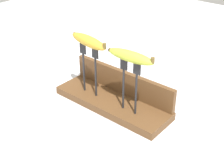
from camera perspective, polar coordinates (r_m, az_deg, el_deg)
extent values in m
plane|color=silver|center=(1.15, 0.00, -5.63)|extent=(3.00, 3.00, 0.00)
cube|color=brown|center=(1.14, 0.00, -5.04)|extent=(0.44, 0.14, 0.03)
cube|color=brown|center=(1.16, 1.99, -1.33)|extent=(0.43, 0.02, 0.09)
cylinder|color=black|center=(1.16, -5.06, 0.39)|extent=(0.01, 0.01, 0.15)
cube|color=black|center=(1.12, -5.26, 4.62)|extent=(0.03, 0.00, 0.04)
cylinder|color=black|center=(1.12, -2.93, -0.51)|extent=(0.01, 0.01, 0.15)
cube|color=black|center=(1.08, -3.05, 3.84)|extent=(0.03, 0.00, 0.04)
cylinder|color=black|center=(1.05, 2.05, -2.65)|extent=(0.01, 0.01, 0.15)
cube|color=black|center=(1.01, 2.14, 1.84)|extent=(0.03, 0.00, 0.04)
cylinder|color=black|center=(1.03, 4.31, -3.59)|extent=(0.01, 0.01, 0.15)
cube|color=black|center=(0.98, 4.50, 0.98)|extent=(0.03, 0.00, 0.04)
ellipsoid|color=gold|center=(1.08, -4.24, 5.99)|extent=(0.18, 0.07, 0.04)
cylinder|color=brown|center=(1.02, -1.37, 5.15)|extent=(0.01, 0.01, 0.02)
sphere|color=#3F2D19|center=(1.15, -6.87, 7.17)|extent=(0.01, 0.01, 0.01)
ellipsoid|color=#B2C138|center=(0.98, 3.36, 3.27)|extent=(0.17, 0.05, 0.03)
cylinder|color=brown|center=(0.94, 7.30, 2.53)|extent=(0.01, 0.01, 0.02)
sphere|color=#3F2D19|center=(1.02, -0.34, 4.41)|extent=(0.01, 0.01, 0.01)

